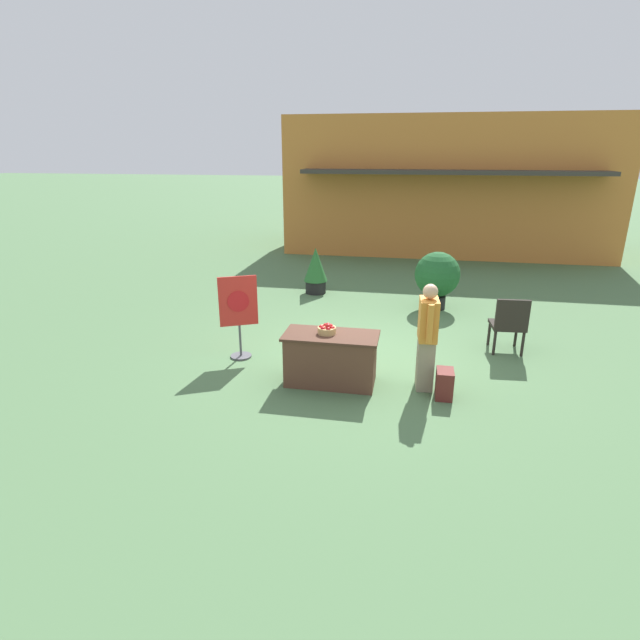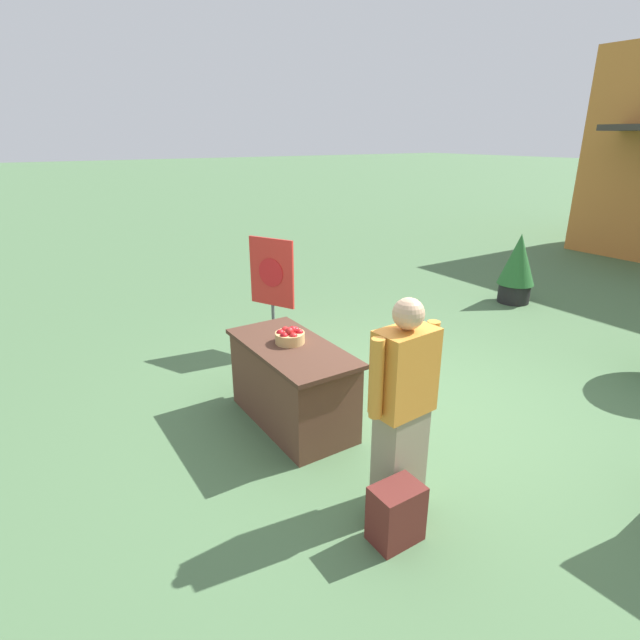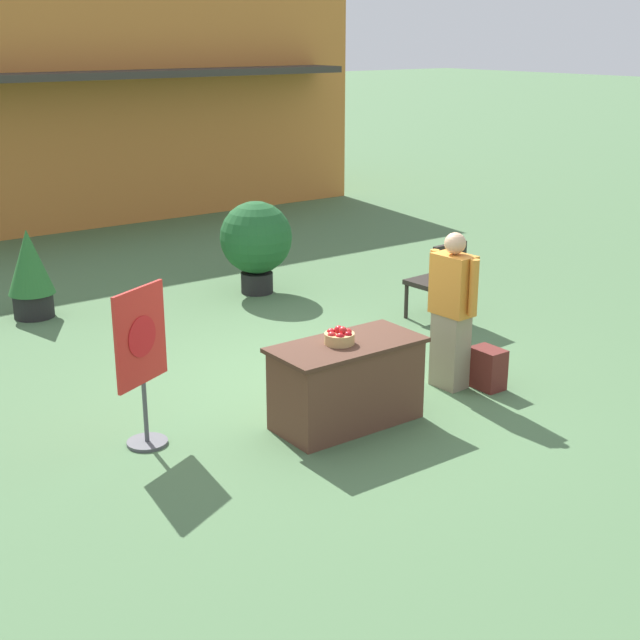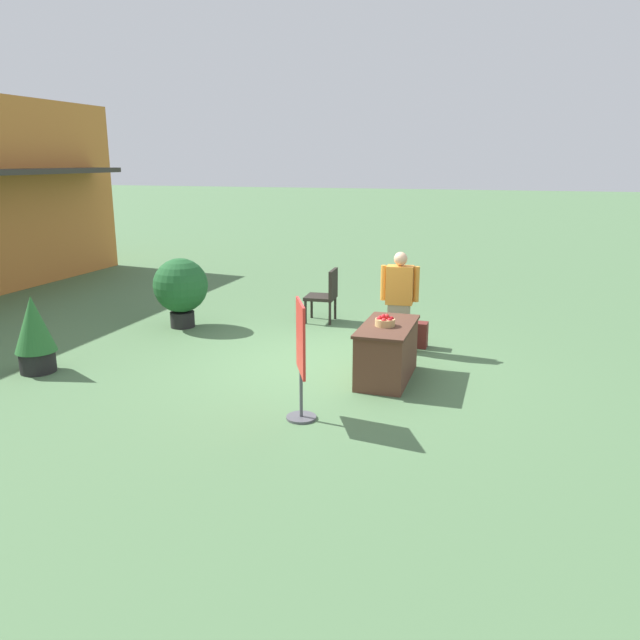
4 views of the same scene
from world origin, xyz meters
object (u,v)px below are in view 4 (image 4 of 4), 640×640
display_table (387,352)px  backpack (417,335)px  potted_plant_far_left (181,287)px  potted_plant_far_right (34,332)px  person_visitor (399,301)px  patio_chair (326,293)px  poster_board (301,355)px  apple_basket (385,321)px

display_table → backpack: 1.70m
potted_plant_far_left → potted_plant_far_right: 2.98m
person_visitor → patio_chair: person_visitor is taller
display_table → patio_chair: (2.82, 1.74, 0.17)m
poster_board → potted_plant_far_left: size_ratio=1.12×
poster_board → potted_plant_far_left: poster_board is taller
person_visitor → poster_board: person_visitor is taller
apple_basket → poster_board: bearing=157.7°
display_table → poster_board: size_ratio=0.99×
display_table → potted_plant_far_left: potted_plant_far_left is taller
backpack → patio_chair: 2.25m
display_table → apple_basket: size_ratio=5.18×
apple_basket → potted_plant_far_left: bearing=67.2°
backpack → poster_board: (-3.36, 0.85, 0.59)m
person_visitor → potted_plant_far_left: (0.27, 4.07, -0.07)m
backpack → poster_board: size_ratio=0.29×
potted_plant_far_left → backpack: bearing=-89.9°
poster_board → backpack: bearing=49.6°
apple_basket → potted_plant_far_right: bearing=103.2°
poster_board → patio_chair: poster_board is taller
display_table → backpack: size_ratio=3.37×
backpack → display_table: bearing=174.3°
display_table → patio_chair: patio_chair is taller
apple_basket → backpack: (1.75, -0.19, -0.64)m
poster_board → potted_plant_far_right: 4.24m
display_table → person_visitor: (1.40, 0.09, 0.42)m
patio_chair → potted_plant_far_left: 2.68m
potted_plant_far_left → potted_plant_far_right: bearing=165.7°
patio_chair → potted_plant_far_right: potted_plant_far_right is taller
apple_basket → backpack: bearing=-6.3°
display_table → potted_plant_far_left: size_ratio=1.11×
apple_basket → poster_board: poster_board is taller
display_table → apple_basket: apple_basket is taller
backpack → potted_plant_far_right: bearing=119.7°
person_visitor → potted_plant_far_right: size_ratio=1.41×
patio_chair → apple_basket: bearing=116.8°
apple_basket → potted_plant_far_left: size_ratio=0.21×
poster_board → patio_chair: size_ratio=1.41×
poster_board → potted_plant_far_left: 4.83m
apple_basket → person_visitor: bearing=2.7°
person_visitor → apple_basket: bearing=-1.1°
display_table → patio_chair: bearing=31.7°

